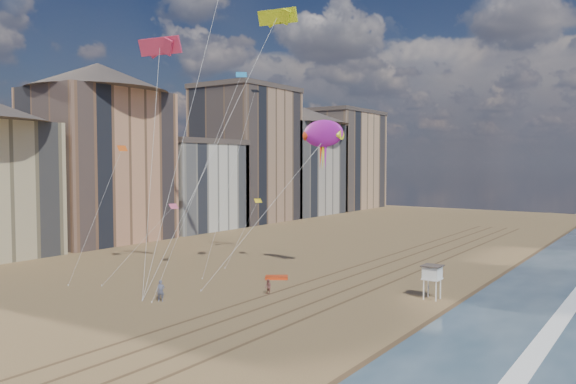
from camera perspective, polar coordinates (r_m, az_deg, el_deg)
The scene contains 10 objects.
ground at distance 40.05m, azimuth -18.36°, elevation -15.50°, with size 260.00×260.00×0.00m, color brown.
wet_sand at distance 64.98m, azimuth 24.08°, elevation -8.45°, with size 260.00×260.00×0.00m, color #42301E.
tracks at distance 60.97m, azimuth 6.68°, elevation -8.94°, with size 7.68×120.00×0.01m.
buildings at distance 116.65m, azimuth -6.13°, elevation 3.45°, with size 34.72×131.35×29.00m.
lifeguard_stand at distance 53.85m, azimuth 14.44°, elevation -7.98°, with size 1.75×1.75×3.17m.
grounded_kite at distance 61.62m, azimuth -1.17°, elevation -8.67°, with size 2.43×1.55×0.28m, color red.
show_kite at distance 61.98m, azimuth 3.58°, elevation 5.91°, with size 5.39×7.12×20.65m.
kite_flyer_a at distance 53.02m, azimuth -12.81°, elevation -9.76°, with size 0.70×0.46×1.93m, color slate.
kite_flyer_b at distance 54.45m, azimuth -2.02°, elevation -9.61°, with size 0.70×0.55×1.44m, color #92524A.
small_kites at distance 65.75m, azimuth -7.97°, elevation 5.25°, with size 16.40×15.87×15.00m.
Camera 1 is at (30.50, -22.70, 12.60)m, focal length 35.00 mm.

